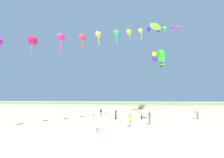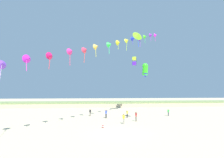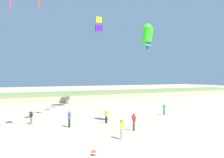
{
  "view_description": "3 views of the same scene",
  "coord_description": "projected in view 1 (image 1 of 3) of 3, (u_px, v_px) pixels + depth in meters",
  "views": [
    {
      "loc": [
        1.6,
        -13.41,
        3.78
      ],
      "look_at": [
        -1.22,
        10.27,
        6.68
      ],
      "focal_mm": 24.0,
      "sensor_mm": 36.0,
      "label": 1
    },
    {
      "loc": [
        -3.52,
        -23.1,
        5.38
      ],
      "look_at": [
        -0.05,
        9.04,
        7.74
      ],
      "focal_mm": 28.0,
      "sensor_mm": 36.0,
      "label": 2
    },
    {
      "loc": [
        -8.27,
        -11.15,
        5.28
      ],
      "look_at": [
        2.22,
        9.06,
        5.08
      ],
      "focal_mm": 38.0,
      "sensor_mm": 36.0,
      "label": 3
    }
  ],
  "objects": [
    {
      "name": "ground_plane",
      "position": [
        112.0,
        141.0,
        12.95
      ],
      "size": [
        240.0,
        240.0,
        0.0
      ],
      "primitive_type": "plane",
      "color": "beige"
    },
    {
      "name": "person_near_left",
      "position": [
        197.0,
        114.0,
        25.82
      ],
      "size": [
        0.57,
        0.22,
        1.63
      ],
      "color": "#474C56",
      "rests_on": "ground"
    },
    {
      "name": "person_far_center",
      "position": [
        130.0,
        119.0,
        18.96
      ],
      "size": [
        0.56,
        0.35,
        1.7
      ],
      "color": "gray",
      "rests_on": "ground"
    },
    {
      "name": "large_kite_mid_trail",
      "position": [
        156.0,
        25.0,
        33.08
      ],
      "size": [
        3.06,
        2.64,
        4.42
      ],
      "color": "#7BC321"
    },
    {
      "name": "kite_banner_string",
      "position": [
        123.0,
        31.0,
        26.58
      ],
      "size": [
        30.26,
        30.98,
        22.88
      ],
      "color": "purple"
    },
    {
      "name": "large_kite_low_lead",
      "position": [
        161.0,
        58.0,
        22.15
      ],
      "size": [
        1.05,
        1.43,
        2.73
      ],
      "color": "#36ED23"
    },
    {
      "name": "person_far_right",
      "position": [
        101.0,
        112.0,
        29.68
      ],
      "size": [
        0.56,
        0.22,
        1.61
      ],
      "color": "#726656",
      "rests_on": "ground"
    },
    {
      "name": "person_mid_center",
      "position": [
        150.0,
        117.0,
        20.83
      ],
      "size": [
        0.28,
        0.6,
        1.74
      ],
      "color": "#726656",
      "rests_on": "ground"
    },
    {
      "name": "person_near_right",
      "position": [
        116.0,
        113.0,
        25.82
      ],
      "size": [
        0.51,
        0.46,
        1.72
      ],
      "color": "black",
      "rests_on": "ground"
    },
    {
      "name": "person_far_left",
      "position": [
        142.0,
        114.0,
        25.51
      ],
      "size": [
        0.31,
        0.54,
        1.6
      ],
      "color": "black",
      "rests_on": "ground"
    },
    {
      "name": "large_kite_high_solo",
      "position": [
        155.0,
        57.0,
        38.67
      ],
      "size": [
        1.38,
        1.38,
        2.36
      ],
      "color": "#581EDE"
    },
    {
      "name": "beach_ball",
      "position": [
        97.0,
        130.0,
        16.64
      ],
      "size": [
        0.36,
        0.36,
        0.36
      ],
      "color": "red",
      "rests_on": "ground"
    },
    {
      "name": "dune_ridge",
      "position": [
        126.0,
        105.0,
        53.61
      ],
      "size": [
        120.0,
        10.6,
        1.81
      ],
      "color": "#BFAE8B",
      "rests_on": "ground"
    }
  ]
}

